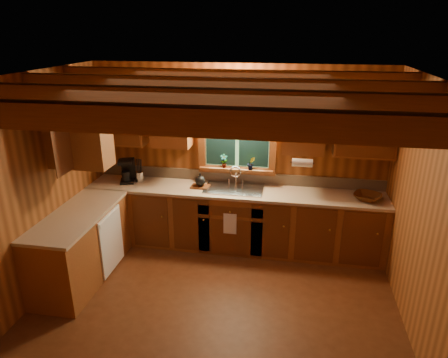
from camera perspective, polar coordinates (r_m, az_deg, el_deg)
room at (r=4.09m, az=-1.97°, el=-4.55°), size 4.20×4.20×4.20m
ceiling_beams at (r=3.74m, az=-2.19°, el=12.19°), size 4.20×2.54×0.18m
base_cabinets at (r=5.70m, az=-4.07°, el=-6.68°), size 4.20×2.22×0.86m
countertop at (r=5.51m, az=-4.03°, el=-2.50°), size 4.20×2.24×0.04m
backsplash at (r=5.93m, az=1.84°, el=0.29°), size 4.20×0.02×0.16m
dishwasher_panel at (r=5.51m, az=-15.64°, el=-8.48°), size 0.02×0.60×0.80m
upper_cabinets at (r=5.35m, az=-4.83°, el=7.62°), size 4.19×1.77×0.78m
window at (r=5.74m, az=1.87°, el=5.37°), size 1.12×0.08×1.00m
window_sill at (r=5.82m, az=1.76°, el=1.36°), size 1.06×0.14×0.04m
wall_sconce at (r=5.49m, az=1.76°, el=11.46°), size 0.45×0.21×0.17m
paper_towel_roll at (r=5.41m, az=11.02°, el=2.28°), size 0.27×0.11×0.11m
dish_towel at (r=5.55m, az=0.85°, el=-6.37°), size 0.18×0.01×0.30m
sink at (r=5.71m, az=1.41°, el=-1.85°), size 0.82×0.48×0.43m
coffee_maker at (r=6.09m, az=-13.54°, el=1.16°), size 0.19×0.25×0.34m
utensil_crock at (r=6.06m, az=-11.87°, el=0.39°), size 0.13×0.13×0.36m
cutting_board at (r=5.76m, az=-3.37°, el=-1.06°), size 0.27×0.19×0.02m
teakettle at (r=5.73m, az=-3.39°, el=-0.26°), size 0.15×0.15×0.19m
wicker_basket at (r=5.65m, az=19.64°, el=-2.42°), size 0.46×0.46×0.09m
potted_plant_left at (r=5.80m, az=-0.01°, el=2.57°), size 0.12×0.10×0.20m
potted_plant_right at (r=5.73m, az=3.86°, el=2.24°), size 0.12×0.11×0.19m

